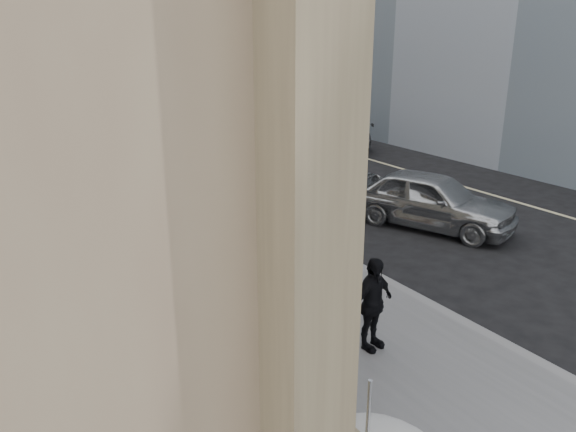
% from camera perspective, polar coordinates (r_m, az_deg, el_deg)
% --- Properties ---
extents(ground, '(140.00, 140.00, 0.00)m').
position_cam_1_polar(ground, '(9.76, 8.30, -15.89)').
color(ground, black).
rests_on(ground, ground).
extents(sidewalk, '(5.00, 80.00, 0.12)m').
position_cam_1_polar(sidewalk, '(17.72, -13.10, 0.28)').
color(sidewalk, '#5A595C').
rests_on(sidewalk, ground).
extents(curb, '(0.24, 80.00, 0.12)m').
position_cam_1_polar(curb, '(18.69, -5.55, 1.65)').
color(curb, slate).
rests_on(curb, ground).
extents(lane_line, '(0.15, 70.00, 0.01)m').
position_cam_1_polar(lane_line, '(23.20, 12.08, 4.55)').
color(lane_line, '#BFB78C').
rests_on(lane_line, ground).
extents(far_podium, '(2.00, 80.00, 4.00)m').
position_cam_1_polar(far_podium, '(26.54, 20.27, 9.96)').
color(far_podium, '#74654B').
rests_on(far_podium, ground).
extents(streetlight_mid, '(1.71, 0.24, 8.00)m').
position_cam_1_polar(streetlight_mid, '(21.59, -10.70, 15.92)').
color(streetlight_mid, '#2D2D30').
rests_on(streetlight_mid, ground).
extents(streetlight_far, '(1.71, 0.24, 8.00)m').
position_cam_1_polar(streetlight_far, '(40.80, -21.86, 16.11)').
color(streetlight_far, '#2D2D30').
rests_on(streetlight_far, ground).
extents(traffic_signal, '(4.10, 0.22, 6.00)m').
position_cam_1_polar(traffic_signal, '(28.99, -18.11, 14.83)').
color(traffic_signal, '#2D2D30').
rests_on(traffic_signal, ground).
extents(snow_bank, '(1.70, 18.10, 0.76)m').
position_cam_1_polar(snow_bank, '(15.48, -15.75, -1.04)').
color(snow_bank, '#BBBCC2').
rests_on(snow_bank, sidewalk).
extents(mounted_horse_left, '(1.64, 2.68, 2.71)m').
position_cam_1_polar(mounted_horse_left, '(9.46, -4.43, -8.26)').
color(mounted_horse_left, '#4E2817').
rests_on(mounted_horse_left, sidewalk).
extents(mounted_horse_right, '(2.19, 2.30, 2.66)m').
position_cam_1_polar(mounted_horse_right, '(13.51, -3.94, 0.19)').
color(mounted_horse_right, '#4A2815').
rests_on(mounted_horse_right, sidewalk).
extents(pedestrian, '(1.06, 0.59, 1.71)m').
position_cam_1_polar(pedestrian, '(9.89, 8.54, -8.84)').
color(pedestrian, black).
rests_on(pedestrian, sidewalk).
extents(car_silver, '(3.53, 5.14, 1.62)m').
position_cam_1_polar(car_silver, '(16.56, 14.34, 1.62)').
color(car_silver, '#A0A4A8').
rests_on(car_silver, ground).
extents(car_grey, '(3.84, 5.50, 1.48)m').
position_cam_1_polar(car_grey, '(27.76, 5.25, 8.72)').
color(car_grey, slate).
rests_on(car_grey, ground).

